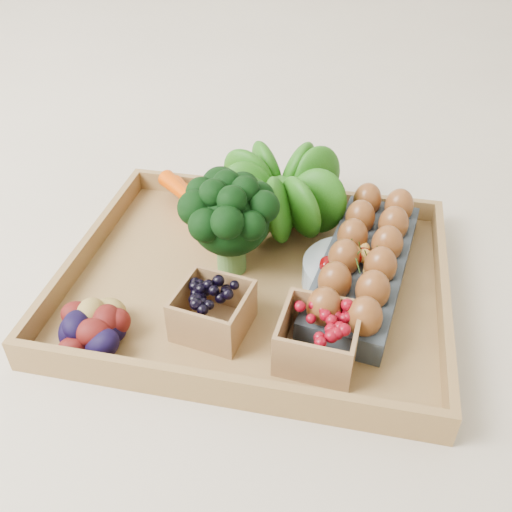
% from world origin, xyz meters
% --- Properties ---
extents(ground, '(4.00, 4.00, 0.00)m').
position_xyz_m(ground, '(0.00, 0.00, 0.00)').
color(ground, beige).
rests_on(ground, ground).
extents(tray, '(0.55, 0.45, 0.01)m').
position_xyz_m(tray, '(0.00, 0.00, 0.01)').
color(tray, olive).
rests_on(tray, ground).
extents(carrots, '(0.21, 0.15, 0.05)m').
position_xyz_m(carrots, '(-0.12, 0.13, 0.04)').
color(carrots, '#DF4500').
rests_on(carrots, tray).
extents(lettuce, '(0.14, 0.14, 0.14)m').
position_xyz_m(lettuce, '(0.01, 0.15, 0.09)').
color(lettuce, '#194B0B').
rests_on(lettuce, tray).
extents(broccoli, '(0.15, 0.15, 0.11)m').
position_xyz_m(broccoli, '(-0.04, 0.02, 0.07)').
color(broccoli, black).
rests_on(broccoli, tray).
extents(cherry_bowl, '(0.14, 0.14, 0.04)m').
position_xyz_m(cherry_bowl, '(0.14, 0.02, 0.03)').
color(cherry_bowl, '#8C9EA5').
rests_on(cherry_bowl, tray).
extents(egg_carton, '(0.16, 0.34, 0.04)m').
position_xyz_m(egg_carton, '(0.16, 0.03, 0.03)').
color(egg_carton, '#384048').
rests_on(egg_carton, tray).
extents(potatoes, '(0.12, 0.12, 0.07)m').
position_xyz_m(potatoes, '(-0.18, -0.16, 0.05)').
color(potatoes, '#460D0B').
rests_on(potatoes, tray).
extents(punnet_blackberry, '(0.11, 0.11, 0.06)m').
position_xyz_m(punnet_blackberry, '(-0.04, -0.11, 0.05)').
color(punnet_blackberry, black).
rests_on(punnet_blackberry, tray).
extents(punnet_raspberry, '(0.10, 0.10, 0.07)m').
position_xyz_m(punnet_raspberry, '(0.11, -0.13, 0.05)').
color(punnet_raspberry, maroon).
rests_on(punnet_raspberry, tray).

